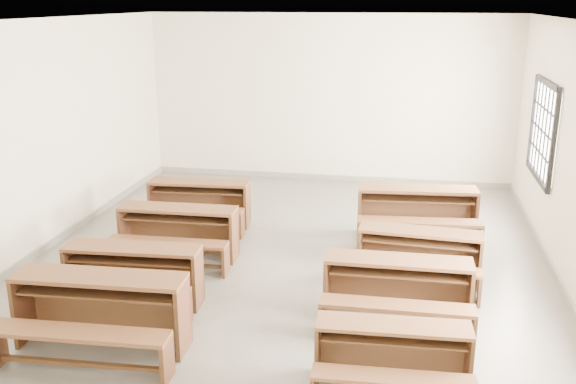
% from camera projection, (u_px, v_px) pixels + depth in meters
% --- Properties ---
extents(room, '(8.50, 8.50, 3.20)m').
position_uv_depth(room, '(295.00, 106.00, 8.12)').
color(room, slate).
rests_on(room, ground).
extents(desk_set_0, '(1.79, 0.99, 0.79)m').
position_uv_depth(desk_set_0, '(99.00, 308.00, 6.47)').
color(desk_set_0, brown).
rests_on(desk_set_0, ground).
extents(desk_set_1, '(1.63, 0.92, 0.71)m').
position_uv_depth(desk_set_1, '(132.00, 272.00, 7.42)').
color(desk_set_1, brown).
rests_on(desk_set_1, ground).
extents(desk_set_2, '(1.64, 0.88, 0.73)m').
position_uv_depth(desk_set_2, '(177.00, 229.00, 8.77)').
color(desk_set_2, brown).
rests_on(desk_set_2, ground).
extents(desk_set_3, '(1.62, 0.91, 0.71)m').
position_uv_depth(desk_set_3, '(199.00, 200.00, 10.07)').
color(desk_set_3, brown).
rests_on(desk_set_3, ground).
extents(desk_set_4, '(1.44, 0.79, 0.63)m').
position_uv_depth(desk_set_4, '(393.00, 352.00, 5.82)').
color(desk_set_4, brown).
rests_on(desk_set_4, ground).
extents(desk_set_5, '(1.62, 0.86, 0.72)m').
position_uv_depth(desk_set_5, '(397.00, 286.00, 7.04)').
color(desk_set_5, brown).
rests_on(desk_set_5, ground).
extents(desk_set_6, '(1.57, 0.90, 0.68)m').
position_uv_depth(desk_set_6, '(419.00, 253.00, 8.02)').
color(desk_set_6, brown).
rests_on(desk_set_6, ground).
extents(desk_set_7, '(1.81, 1.05, 0.78)m').
position_uv_depth(desk_set_7, '(417.00, 210.00, 9.47)').
color(desk_set_7, brown).
rests_on(desk_set_7, ground).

